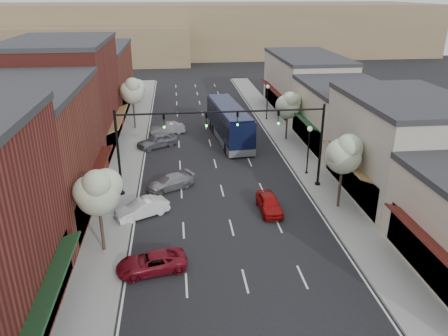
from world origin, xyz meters
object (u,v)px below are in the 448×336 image
object	(u,v)px
coach_bus	(229,122)
parked_car_a	(152,263)
signal_mast_right	(293,134)
red_hatchback	(269,203)
tree_left_near	(98,191)
parked_car_d	(157,141)
lamp_post_near	(309,142)
lamp_post_far	(267,96)
tree_left_far	(133,90)
parked_car_b	(142,208)
parked_car_c	(170,182)
signal_mast_left	(149,139)
tree_right_near	(345,153)
parked_car_e	(168,128)
tree_right_far	(288,104)

from	to	relation	value
coach_bus	parked_car_a	size ratio (longest dim) A/B	3.06
signal_mast_right	red_hatchback	bearing A→B (deg)	-123.20
tree_left_near	parked_car_d	size ratio (longest dim) A/B	1.33
lamp_post_near	lamp_post_far	bearing A→B (deg)	90.00
tree_left_far	coach_bus	bearing A→B (deg)	-25.58
tree_left_near	red_hatchback	size ratio (longest dim) A/B	1.52
lamp_post_near	parked_car_b	size ratio (longest dim) A/B	1.14
signal_mast_right	parked_car_a	bearing A→B (deg)	-136.20
red_hatchback	parked_car_c	world-z (taller)	red_hatchback
signal_mast_left	parked_car_a	size ratio (longest dim) A/B	2.02
lamp_post_far	parked_car_c	bearing A→B (deg)	-122.06
tree_right_near	parked_car_c	world-z (taller)	tree_right_near
tree_left_far	parked_car_a	size ratio (longest dim) A/B	1.51
parked_car_b	signal_mast_left	bearing A→B (deg)	143.63
signal_mast_right	parked_car_e	distance (m)	19.17
signal_mast_left	parked_car_b	size ratio (longest dim) A/B	2.12
signal_mast_right	parked_car_a	xyz separation A→B (m)	(-10.87, -10.43, -4.06)
tree_right_far	lamp_post_far	xyz separation A→B (m)	(-0.55, 8.06, -0.99)
signal_mast_left	lamp_post_far	size ratio (longest dim) A/B	1.85
signal_mast_right	coach_bus	size ratio (longest dim) A/B	0.66
parked_car_d	tree_left_far	bearing A→B (deg)	171.31
lamp_post_near	parked_car_e	world-z (taller)	lamp_post_near
lamp_post_near	signal_mast_right	bearing A→B (deg)	-131.05
lamp_post_far	coach_bus	distance (m)	9.08
coach_bus	tree_right_far	bearing A→B (deg)	-14.77
parked_car_e	tree_left_far	bearing A→B (deg)	-128.42
tree_left_far	lamp_post_near	xyz separation A→B (m)	(16.05, -15.44, -1.60)
tree_left_far	parked_car_c	bearing A→B (deg)	-76.67
tree_right_near	lamp_post_far	size ratio (longest dim) A/B	1.34
lamp_post_near	parked_car_b	world-z (taller)	lamp_post_near
signal_mast_right	red_hatchback	world-z (taller)	signal_mast_right
signal_mast_right	tree_right_far	bearing A→B (deg)	77.15
signal_mast_right	coach_bus	world-z (taller)	signal_mast_right
signal_mast_left	tree_left_far	bearing A→B (deg)	98.35
tree_left_near	parked_car_d	xyz separation A→B (m)	(2.72, 19.35, -3.50)
signal_mast_left	red_hatchback	size ratio (longest dim) A/B	2.19
tree_right_near	parked_car_a	world-z (taller)	tree_right_near
tree_right_near	red_hatchback	bearing A→B (deg)	178.51
parked_car_d	parked_car_e	distance (m)	4.62
parked_car_e	parked_car_b	bearing A→B (deg)	-13.63
tree_right_far	lamp_post_far	distance (m)	8.13
parked_car_a	parked_car_c	xyz separation A→B (m)	(1.05, 11.27, 0.02)
tree_right_near	tree_right_far	world-z (taller)	tree_right_near
tree_right_near	lamp_post_far	distance (m)	24.11
signal_mast_left	coach_bus	xyz separation A→B (m)	(7.79, 12.96, -2.68)
lamp_post_far	parked_car_d	size ratio (longest dim) A/B	1.04
tree_right_near	parked_car_b	world-z (taller)	tree_right_near
parked_car_a	parked_car_e	world-z (taller)	parked_car_e
coach_bus	parked_car_c	bearing A→B (deg)	-123.17
tree_left_far	parked_car_d	distance (m)	8.17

